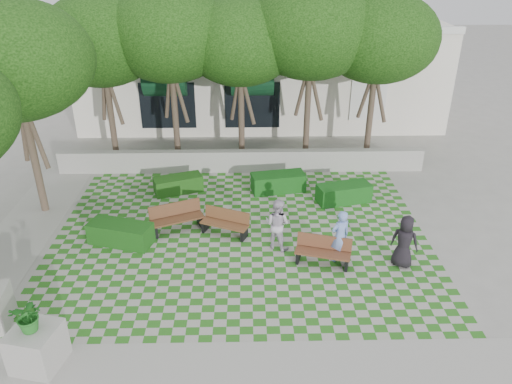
{
  "coord_description": "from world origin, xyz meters",
  "views": [
    {
      "loc": [
        0.21,
        -12.73,
        8.66
      ],
      "look_at": [
        0.5,
        1.5,
        1.4
      ],
      "focal_mm": 35.0,
      "sensor_mm": 36.0,
      "label": 1
    }
  ],
  "objects_px": {
    "bench_west": "(177,218)",
    "planter_front": "(35,340)",
    "bench_east": "(323,252)",
    "person_white": "(277,224)",
    "hedge_east": "(344,193)",
    "person_blue": "(340,236)",
    "hedge_midleft": "(178,184)",
    "person_dark": "(404,242)",
    "hedge_west": "(121,233)",
    "bench_mid": "(225,223)",
    "hedge_midright": "(278,182)"
  },
  "relations": [
    {
      "from": "bench_east",
      "to": "person_blue",
      "type": "height_order",
      "value": "person_blue"
    },
    {
      "from": "bench_mid",
      "to": "person_dark",
      "type": "xyz_separation_m",
      "value": [
        5.27,
        -1.87,
        0.42
      ]
    },
    {
      "from": "hedge_east",
      "to": "hedge_midleft",
      "type": "distance_m",
      "value": 6.22
    },
    {
      "from": "person_white",
      "to": "person_blue",
      "type": "bearing_deg",
      "value": -171.4
    },
    {
      "from": "bench_mid",
      "to": "hedge_west",
      "type": "distance_m",
      "value": 3.32
    },
    {
      "from": "hedge_midleft",
      "to": "hedge_midright",
      "type": "bearing_deg",
      "value": 0.31
    },
    {
      "from": "bench_west",
      "to": "person_blue",
      "type": "distance_m",
      "value": 5.41
    },
    {
      "from": "bench_west",
      "to": "person_dark",
      "type": "relative_size",
      "value": 1.11
    },
    {
      "from": "bench_mid",
      "to": "person_white",
      "type": "xyz_separation_m",
      "value": [
        1.64,
        -0.83,
        0.44
      ]
    },
    {
      "from": "hedge_east",
      "to": "planter_front",
      "type": "relative_size",
      "value": 1.09
    },
    {
      "from": "bench_west",
      "to": "hedge_midright",
      "type": "height_order",
      "value": "bench_west"
    },
    {
      "from": "hedge_east",
      "to": "person_white",
      "type": "height_order",
      "value": "person_white"
    },
    {
      "from": "person_blue",
      "to": "person_dark",
      "type": "height_order",
      "value": "person_blue"
    },
    {
      "from": "hedge_midright",
      "to": "person_white",
      "type": "xyz_separation_m",
      "value": [
        -0.28,
        -3.92,
        0.49
      ]
    },
    {
      "from": "bench_mid",
      "to": "hedge_midright",
      "type": "bearing_deg",
      "value": 81.99
    },
    {
      "from": "hedge_midright",
      "to": "person_white",
      "type": "height_order",
      "value": "person_white"
    },
    {
      "from": "hedge_midright",
      "to": "planter_front",
      "type": "bearing_deg",
      "value": -124.48
    },
    {
      "from": "person_dark",
      "to": "person_white",
      "type": "distance_m",
      "value": 3.78
    },
    {
      "from": "hedge_west",
      "to": "hedge_midleft",
      "type": "bearing_deg",
      "value": 68.7
    },
    {
      "from": "hedge_midleft",
      "to": "person_white",
      "type": "bearing_deg",
      "value": -47.87
    },
    {
      "from": "hedge_midleft",
      "to": "person_white",
      "type": "height_order",
      "value": "person_white"
    },
    {
      "from": "planter_front",
      "to": "person_blue",
      "type": "bearing_deg",
      "value": 27.98
    },
    {
      "from": "bench_east",
      "to": "hedge_east",
      "type": "relative_size",
      "value": 0.88
    },
    {
      "from": "hedge_east",
      "to": "bench_mid",
      "type": "bearing_deg",
      "value": -153.11
    },
    {
      "from": "person_dark",
      "to": "hedge_midright",
      "type": "bearing_deg",
      "value": -27.27
    },
    {
      "from": "hedge_west",
      "to": "person_white",
      "type": "relative_size",
      "value": 1.19
    },
    {
      "from": "person_white",
      "to": "hedge_east",
      "type": "bearing_deg",
      "value": -100.33
    },
    {
      "from": "hedge_midleft",
      "to": "planter_front",
      "type": "xyz_separation_m",
      "value": [
        -2.12,
        -8.61,
        0.41
      ]
    },
    {
      "from": "hedge_midleft",
      "to": "hedge_west",
      "type": "height_order",
      "value": "hedge_west"
    },
    {
      "from": "person_blue",
      "to": "person_white",
      "type": "distance_m",
      "value": 1.96
    },
    {
      "from": "hedge_midright",
      "to": "hedge_midleft",
      "type": "xyz_separation_m",
      "value": [
        -3.81,
        -0.02,
        -0.04
      ]
    },
    {
      "from": "hedge_east",
      "to": "planter_front",
      "type": "bearing_deg",
      "value": -137.07
    },
    {
      "from": "bench_east",
      "to": "planter_front",
      "type": "xyz_separation_m",
      "value": [
        -6.97,
        -3.81,
        0.31
      ]
    },
    {
      "from": "hedge_midleft",
      "to": "hedge_west",
      "type": "xyz_separation_m",
      "value": [
        -1.39,
        -3.56,
        0.03
      ]
    },
    {
      "from": "bench_west",
      "to": "person_blue",
      "type": "height_order",
      "value": "person_blue"
    },
    {
      "from": "person_blue",
      "to": "person_white",
      "type": "relative_size",
      "value": 1.0
    },
    {
      "from": "bench_mid",
      "to": "person_blue",
      "type": "xyz_separation_m",
      "value": [
        3.45,
        -1.57,
        0.44
      ]
    },
    {
      "from": "hedge_east",
      "to": "person_blue",
      "type": "xyz_separation_m",
      "value": [
        -0.81,
        -3.73,
        0.5
      ]
    },
    {
      "from": "bench_east",
      "to": "person_white",
      "type": "distance_m",
      "value": 1.65
    },
    {
      "from": "bench_mid",
      "to": "hedge_midleft",
      "type": "height_order",
      "value": "bench_mid"
    },
    {
      "from": "hedge_midleft",
      "to": "hedge_west",
      "type": "relative_size",
      "value": 0.9
    },
    {
      "from": "hedge_east",
      "to": "planter_front",
      "type": "xyz_separation_m",
      "value": [
        -8.28,
        -7.7,
        0.38
      ]
    },
    {
      "from": "bench_west",
      "to": "planter_front",
      "type": "xyz_separation_m",
      "value": [
        -2.41,
        -5.84,
        0.28
      ]
    },
    {
      "from": "hedge_midleft",
      "to": "person_white",
      "type": "xyz_separation_m",
      "value": [
        3.53,
        -3.9,
        0.52
      ]
    },
    {
      "from": "hedge_east",
      "to": "hedge_midright",
      "type": "distance_m",
      "value": 2.52
    },
    {
      "from": "bench_west",
      "to": "hedge_east",
      "type": "height_order",
      "value": "bench_west"
    },
    {
      "from": "person_blue",
      "to": "hedge_west",
      "type": "bearing_deg",
      "value": -31.63
    },
    {
      "from": "hedge_west",
      "to": "bench_east",
      "type": "bearing_deg",
      "value": -11.26
    },
    {
      "from": "bench_mid",
      "to": "hedge_west",
      "type": "bearing_deg",
      "value": -147.82
    },
    {
      "from": "hedge_midleft",
      "to": "person_blue",
      "type": "bearing_deg",
      "value": -41.03
    }
  ]
}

